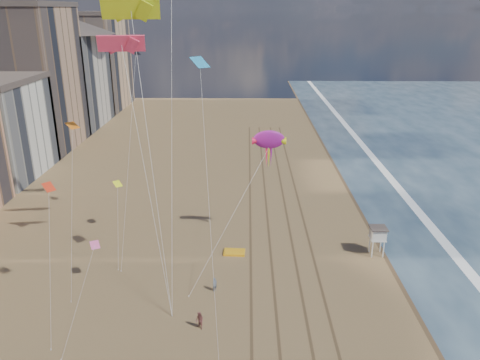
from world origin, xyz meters
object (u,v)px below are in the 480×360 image
grounded_kite (234,252)px  kite_flyer_a (215,284)px  kite_flyer_b (200,321)px  lifeguard_stand (378,234)px  show_kite (269,140)px

grounded_kite → kite_flyer_a: (-1.83, -7.92, 0.60)m
grounded_kite → kite_flyer_a: bearing=-99.9°
grounded_kite → kite_flyer_b: 14.38m
lifeguard_stand → show_kite: size_ratio=0.18×
show_kite → grounded_kite: bearing=-139.4°
kite_flyer_b → grounded_kite: bearing=123.7°
lifeguard_stand → grounded_kite: (-16.90, -0.01, -2.60)m
kite_flyer_a → grounded_kite: bearing=33.8°
kite_flyer_a → kite_flyer_b: bearing=-142.0°
kite_flyer_a → kite_flyer_b: size_ratio=0.88×
lifeguard_stand → kite_flyer_b: (-19.69, -14.10, -1.90)m
lifeguard_stand → grounded_kite: bearing=-180.0°
kite_flyer_a → kite_flyer_b: kite_flyer_b is taller
grounded_kite → kite_flyer_b: kite_flyer_b is taller
lifeguard_stand → kite_flyer_a: 20.44m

